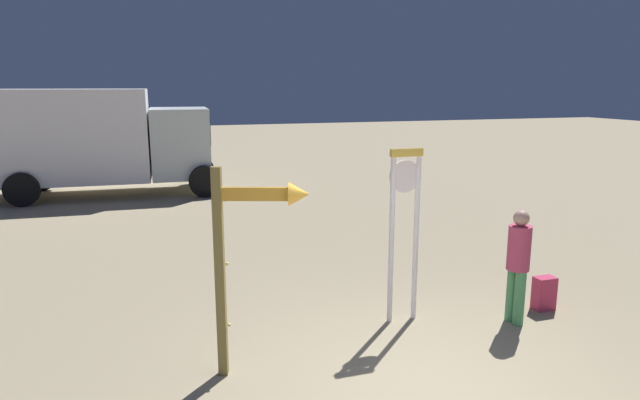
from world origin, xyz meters
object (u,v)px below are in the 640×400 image
standing_clock (404,217)px  box_truck_near (89,138)px  person_near_clock (518,261)px  arrow_sign (250,238)px  backpack (544,293)px

standing_clock → box_truck_near: 11.64m
standing_clock → box_truck_near: (-4.65, 10.67, 0.22)m
person_near_clock → box_truck_near: (-6.05, 11.24, 0.79)m
arrow_sign → box_truck_near: bearing=102.0°
standing_clock → backpack: bearing=-8.2°
standing_clock → person_near_clock: 1.61m
backpack → box_truck_near: size_ratio=0.07×
person_near_clock → box_truck_near: box_truck_near is taller
standing_clock → backpack: size_ratio=4.90×
standing_clock → box_truck_near: box_truck_near is taller
arrow_sign → box_truck_near: (-2.44, 11.49, 0.09)m
arrow_sign → backpack: arrow_sign is taller
standing_clock → box_truck_near: size_ratio=0.35×
arrow_sign → person_near_clock: size_ratio=1.49×
backpack → box_truck_near: box_truck_near is taller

